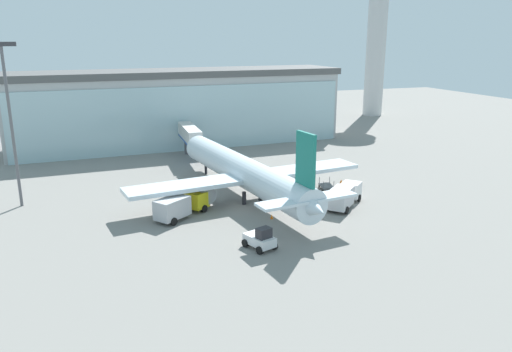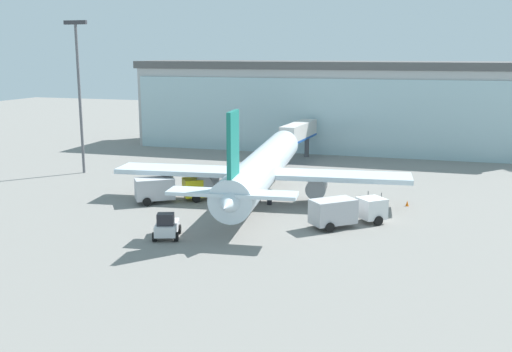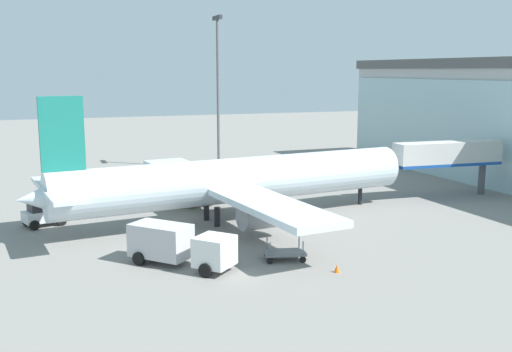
{
  "view_description": "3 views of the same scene",
  "coord_description": "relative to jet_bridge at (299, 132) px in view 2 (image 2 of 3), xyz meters",
  "views": [
    {
      "loc": [
        -18.65,
        -54.33,
        19.99
      ],
      "look_at": [
        2.62,
        4.72,
        2.55
      ],
      "focal_mm": 35.0,
      "sensor_mm": 36.0,
      "label": 1
    },
    {
      "loc": [
        19.87,
        -56.25,
        15.69
      ],
      "look_at": [
        0.46,
        2.43,
        2.82
      ],
      "focal_mm": 42.0,
      "sensor_mm": 36.0,
      "label": 2
    },
    {
      "loc": [
        48.57,
        -11.61,
        12.75
      ],
      "look_at": [
        3.32,
        4.79,
        4.24
      ],
      "focal_mm": 42.0,
      "sensor_mm": 36.0,
      "label": 3
    }
  ],
  "objects": [
    {
      "name": "terminal_building",
      "position": [
        1.18,
        13.62,
        2.82
      ],
      "size": [
        63.21,
        15.63,
        14.18
      ],
      "rotation": [
        0.0,
        0.0,
        0.03
      ],
      "color": "#ACACAC",
      "rests_on": "ground"
    },
    {
      "name": "baggage_cart",
      "position": [
        13.57,
        -23.57,
        -3.77
      ],
      "size": [
        2.2,
        3.09,
        1.5
      ],
      "rotation": [
        0.0,
        0.0,
        4.48
      ],
      "color": "slate",
      "rests_on": "ground"
    },
    {
      "name": "jet_bridge",
      "position": [
        0.0,
        0.0,
        0.0
      ],
      "size": [
        2.79,
        11.53,
        5.65
      ],
      "rotation": [
        0.0,
        0.0,
        1.52
      ],
      "color": "beige",
      "rests_on": "ground"
    },
    {
      "name": "safety_cone_wingtip",
      "position": [
        17.07,
        -21.4,
        -3.99
      ],
      "size": [
        0.36,
        0.36,
        0.55
      ],
      "primitive_type": "cone",
      "color": "orange",
      "rests_on": "ground"
    },
    {
      "name": "catering_truck",
      "position": [
        -7.28,
        -27.65,
        -2.8
      ],
      "size": [
        7.21,
        6.05,
        2.65
      ],
      "rotation": [
        0.0,
        0.0,
        0.62
      ],
      "color": "yellow",
      "rests_on": "ground"
    },
    {
      "name": "fuel_truck",
      "position": [
        12.25,
        -30.66,
        -2.8
      ],
      "size": [
        6.86,
        6.57,
        2.65
      ],
      "rotation": [
        0.0,
        0.0,
        0.75
      ],
      "color": "silver",
      "rests_on": "ground"
    },
    {
      "name": "apron_light_mast",
      "position": [
        -24.91,
        -16.9,
        7.27
      ],
      "size": [
        3.2,
        0.4,
        19.55
      ],
      "color": "#59595E",
      "rests_on": "ground"
    },
    {
      "name": "safety_cone_nose",
      "position": [
        2.4,
        -31.6,
        -3.99
      ],
      "size": [
        0.36,
        0.36,
        0.55
      ],
      "primitive_type": "cone",
      "color": "orange",
      "rests_on": "ground"
    },
    {
      "name": "airplane",
      "position": [
        1.93,
        -23.54,
        -0.83
      ],
      "size": [
        31.43,
        35.55,
        10.91
      ],
      "rotation": [
        0.0,
        0.0,
        1.7
      ],
      "color": "silver",
      "rests_on": "ground"
    },
    {
      "name": "ground",
      "position": [
        1.17,
        -27.14,
        -4.27
      ],
      "size": [
        240.0,
        240.0,
        0.0
      ],
      "primitive_type": "plane",
      "color": "gray"
    },
    {
      "name": "pushback_tug",
      "position": [
        -1.72,
        -38.99,
        -3.29
      ],
      "size": [
        3.04,
        3.62,
        2.3
      ],
      "rotation": [
        0.0,
        0.0,
        1.91
      ],
      "color": "silver",
      "rests_on": "ground"
    }
  ]
}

